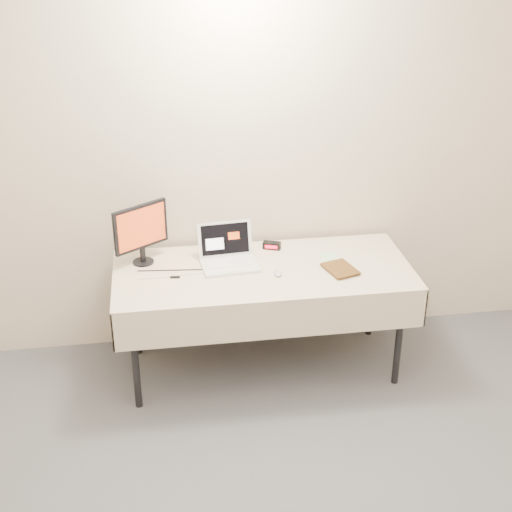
{
  "coord_description": "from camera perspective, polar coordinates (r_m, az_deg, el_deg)",
  "views": [
    {
      "loc": [
        -0.63,
        -1.85,
        2.79
      ],
      "look_at": [
        -0.05,
        1.99,
        0.86
      ],
      "focal_mm": 50.0,
      "sensor_mm": 36.0,
      "label": 1
    }
  ],
  "objects": [
    {
      "name": "back_wall",
      "position": [
        4.62,
        -0.29,
        8.29
      ],
      "size": [
        4.0,
        0.1,
        2.7
      ],
      "primitive_type": "cube",
      "color": "beige",
      "rests_on": "ground"
    },
    {
      "name": "table",
      "position": [
        4.48,
        0.57,
        -1.76
      ],
      "size": [
        1.86,
        0.81,
        0.74
      ],
      "color": "black",
      "rests_on": "ground"
    },
    {
      "name": "laptop",
      "position": [
        4.5,
        -2.28,
        0.12
      ],
      "size": [
        0.37,
        0.34,
        0.24
      ],
      "rotation": [
        0.0,
        0.0,
        0.09
      ],
      "color": "white",
      "rests_on": "table"
    },
    {
      "name": "monitor",
      "position": [
        4.48,
        -9.2,
        2.09
      ],
      "size": [
        0.33,
        0.23,
        0.39
      ],
      "rotation": [
        0.0,
        0.0,
        0.59
      ],
      "color": "black",
      "rests_on": "table"
    },
    {
      "name": "book",
      "position": [
        4.37,
        5.89,
        -0.1
      ],
      "size": [
        0.17,
        0.07,
        0.22
      ],
      "primitive_type": "imported",
      "rotation": [
        0.0,
        0.0,
        0.29
      ],
      "color": "brown",
      "rests_on": "table"
    },
    {
      "name": "alarm_clock",
      "position": [
        4.7,
        1.27,
        0.85
      ],
      "size": [
        0.13,
        0.09,
        0.05
      ],
      "rotation": [
        0.0,
        0.0,
        -0.36
      ],
      "color": "black",
      "rests_on": "table"
    },
    {
      "name": "clicker",
      "position": [
        4.38,
        1.77,
        -1.34
      ],
      "size": [
        0.05,
        0.1,
        0.02
      ],
      "primitive_type": "ellipsoid",
      "rotation": [
        0.0,
        0.0,
        -0.08
      ],
      "color": "silver",
      "rests_on": "table"
    },
    {
      "name": "paper_form",
      "position": [
        4.58,
        5.95,
        -0.34
      ],
      "size": [
        0.12,
        0.26,
        0.0
      ],
      "primitive_type": "cube",
      "rotation": [
        0.0,
        0.0,
        -0.09
      ],
      "color": "#AEDBB1",
      "rests_on": "table"
    },
    {
      "name": "usb_dongle",
      "position": [
        4.37,
        -6.5,
        -1.69
      ],
      "size": [
        0.06,
        0.02,
        0.01
      ],
      "primitive_type": "cube",
      "rotation": [
        0.0,
        0.0,
        -0.11
      ],
      "color": "black",
      "rests_on": "table"
    }
  ]
}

